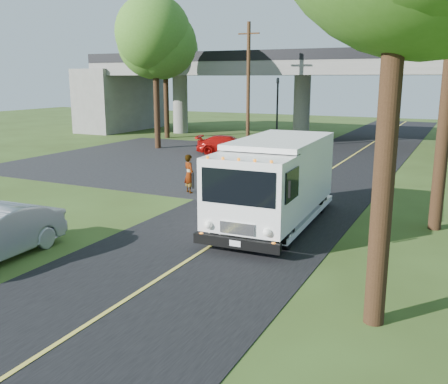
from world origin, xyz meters
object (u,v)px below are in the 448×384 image
Objects in this scene: pedestrian at (189,174)px; traffic_signal at (277,105)px; tree_left_lot at (156,39)px; utility_pole at (248,86)px; tree_left_far at (166,50)px; step_van at (275,180)px; red_sedan at (228,145)px.

traffic_signal is at bearing -51.66° from pedestrian.
traffic_signal is 0.50× the size of tree_left_lot.
utility_pole is 0.91× the size of tree_left_far.
traffic_signal is at bearing 107.73° from step_van.
traffic_signal is 10.01m from tree_left_lot.
tree_left_far is 28.00m from step_van.
red_sedan is at bearing -1.71° from tree_left_lot.
traffic_signal is 2.86m from utility_pole.
traffic_signal is 5.40m from red_sedan.
traffic_signal is at bearing -39.90° from red_sedan.
step_van reaches higher than pedestrian.
tree_left_lot is 1.41× the size of step_van.
tree_left_lot is 9.32m from red_sedan.
pedestrian is at bearing -77.33° from utility_pole.
tree_left_far is at bearing 128.04° from step_van.
tree_left_lot reaches higher than pedestrian.
tree_left_far is (-9.29, 3.84, 2.86)m from utility_pole.
step_van is (8.45, -17.04, -2.92)m from utility_pole.
traffic_signal is 11.75m from tree_left_far.
pedestrian is (1.63, -15.93, -2.30)m from traffic_signal.
utility_pole is 5.01× the size of pedestrian.
pedestrian is (3.58, -11.59, 0.26)m from red_sedan.
utility_pole is at bearing -26.61° from red_sedan.
traffic_signal is 2.90× the size of pedestrian.
step_van is at bearing -45.25° from tree_left_lot.
step_van is at bearing -63.62° from utility_pole.
traffic_signal reaches higher than pedestrian.
utility_pole is at bearing -126.87° from traffic_signal.
step_van is at bearing -164.48° from red_sedan.
utility_pole is (-1.50, -2.00, 1.40)m from traffic_signal.
step_van is (6.95, -19.04, -1.52)m from traffic_signal.
step_van is (17.75, -20.87, -5.77)m from tree_left_far.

